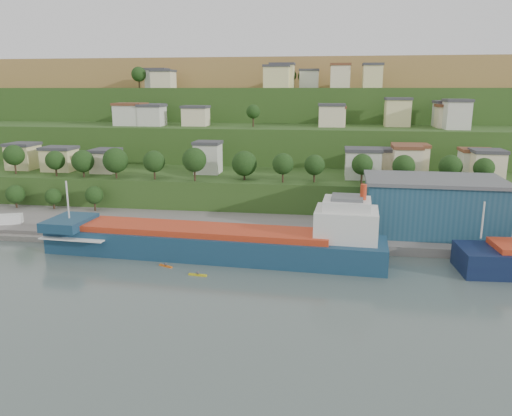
% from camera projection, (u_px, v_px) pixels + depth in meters
% --- Properties ---
extents(ground, '(500.00, 500.00, 0.00)m').
position_uv_depth(ground, '(192.00, 271.00, 97.33)').
color(ground, '#475652').
rests_on(ground, ground).
extents(quay, '(220.00, 26.00, 4.00)m').
position_uv_depth(quay, '(302.00, 235.00, 121.42)').
color(quay, slate).
rests_on(quay, ground).
extents(pebble_beach, '(40.00, 18.00, 2.40)m').
position_uv_depth(pebble_beach, '(5.00, 229.00, 126.33)').
color(pebble_beach, slate).
rests_on(pebble_beach, ground).
extents(hillside, '(360.00, 211.15, 96.00)m').
position_uv_depth(hillside, '(279.00, 157.00, 259.56)').
color(hillside, '#284719').
rests_on(hillside, ground).
extents(cargo_ship_near, '(72.51, 15.41, 18.49)m').
position_uv_depth(cargo_ship_near, '(223.00, 243.00, 104.93)').
color(cargo_ship_near, navy).
rests_on(cargo_ship_near, ground).
extents(warehouse, '(31.50, 19.83, 12.80)m').
position_uv_depth(warehouse, '(432.00, 205.00, 115.57)').
color(warehouse, navy).
rests_on(warehouse, quay).
extents(caravan, '(7.21, 4.93, 3.11)m').
position_uv_depth(caravan, '(8.00, 221.00, 123.82)').
color(caravan, white).
rests_on(caravan, pebble_beach).
extents(dinghy, '(4.09, 1.88, 0.79)m').
position_uv_depth(dinghy, '(48.00, 232.00, 118.54)').
color(dinghy, silver).
rests_on(dinghy, pebble_beach).
extents(kayak_orange, '(3.10, 1.78, 0.79)m').
position_uv_depth(kayak_orange, '(166.00, 265.00, 99.79)').
color(kayak_orange, orange).
rests_on(kayak_orange, ground).
extents(kayak_yellow, '(3.65, 1.07, 0.90)m').
position_uv_depth(kayak_yellow, '(198.00, 274.00, 94.98)').
color(kayak_yellow, gold).
rests_on(kayak_yellow, ground).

